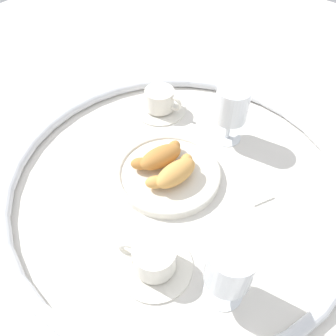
{
  "coord_description": "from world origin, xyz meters",
  "views": [
    {
      "loc": [
        -0.38,
        -0.29,
        0.58
      ],
      "look_at": [
        -0.0,
        0.03,
        0.03
      ],
      "focal_mm": 37.11,
      "sensor_mm": 36.0,
      "label": 1
    }
  ],
  "objects_px": {
    "juice_glass_left": "(231,107)",
    "sugar_packet": "(260,195)",
    "coffee_cup_near": "(160,102)",
    "pastry_plate": "(168,174)",
    "juice_glass_right": "(230,267)",
    "croissant_large": "(174,172)",
    "croissant_small": "(160,157)",
    "coffee_cup_far": "(154,260)"
  },
  "relations": [
    {
      "from": "coffee_cup_far",
      "to": "juice_glass_left",
      "type": "height_order",
      "value": "juice_glass_left"
    },
    {
      "from": "pastry_plate",
      "to": "coffee_cup_near",
      "type": "xyz_separation_m",
      "value": [
        0.16,
        0.17,
        0.02
      ]
    },
    {
      "from": "pastry_plate",
      "to": "coffee_cup_far",
      "type": "height_order",
      "value": "coffee_cup_far"
    },
    {
      "from": "pastry_plate",
      "to": "sugar_packet",
      "type": "bearing_deg",
      "value": -65.45
    },
    {
      "from": "coffee_cup_far",
      "to": "pastry_plate",
      "type": "bearing_deg",
      "value": 33.34
    },
    {
      "from": "juice_glass_left",
      "to": "pastry_plate",
      "type": "bearing_deg",
      "value": 171.89
    },
    {
      "from": "coffee_cup_far",
      "to": "croissant_small",
      "type": "bearing_deg",
      "value": 38.26
    },
    {
      "from": "coffee_cup_far",
      "to": "juice_glass_left",
      "type": "xyz_separation_m",
      "value": [
        0.37,
        0.09,
        0.07
      ]
    },
    {
      "from": "juice_glass_left",
      "to": "coffee_cup_near",
      "type": "bearing_deg",
      "value": 97.21
    },
    {
      "from": "sugar_packet",
      "to": "coffee_cup_near",
      "type": "bearing_deg",
      "value": 100.93
    },
    {
      "from": "croissant_large",
      "to": "croissant_small",
      "type": "distance_m",
      "value": 0.06
    },
    {
      "from": "croissant_small",
      "to": "coffee_cup_far",
      "type": "distance_m",
      "value": 0.24
    },
    {
      "from": "croissant_large",
      "to": "croissant_small",
      "type": "relative_size",
      "value": 1.03
    },
    {
      "from": "croissant_large",
      "to": "sugar_packet",
      "type": "height_order",
      "value": "croissant_large"
    },
    {
      "from": "sugar_packet",
      "to": "juice_glass_left",
      "type": "bearing_deg",
      "value": 79.57
    },
    {
      "from": "croissant_large",
      "to": "sugar_packet",
      "type": "xyz_separation_m",
      "value": [
        0.09,
        -0.16,
        -0.03
      ]
    },
    {
      "from": "coffee_cup_near",
      "to": "croissant_small",
      "type": "bearing_deg",
      "value": -139.1
    },
    {
      "from": "coffee_cup_near",
      "to": "juice_glass_right",
      "type": "distance_m",
      "value": 0.51
    },
    {
      "from": "croissant_large",
      "to": "croissant_small",
      "type": "xyz_separation_m",
      "value": [
        0.02,
        0.05,
        0.0
      ]
    },
    {
      "from": "croissant_large",
      "to": "juice_glass_right",
      "type": "bearing_deg",
      "value": -121.33
    },
    {
      "from": "sugar_packet",
      "to": "juice_glass_right",
      "type": "bearing_deg",
      "value": -141.41
    },
    {
      "from": "juice_glass_right",
      "to": "sugar_packet",
      "type": "height_order",
      "value": "juice_glass_right"
    },
    {
      "from": "croissant_small",
      "to": "coffee_cup_far",
      "type": "xyz_separation_m",
      "value": [
        -0.18,
        -0.15,
        -0.01
      ]
    },
    {
      "from": "coffee_cup_near",
      "to": "coffee_cup_far",
      "type": "height_order",
      "value": "same"
    },
    {
      "from": "juice_glass_right",
      "to": "sugar_packet",
      "type": "distance_m",
      "value": 0.24
    },
    {
      "from": "juice_glass_left",
      "to": "sugar_packet",
      "type": "height_order",
      "value": "juice_glass_left"
    },
    {
      "from": "coffee_cup_near",
      "to": "pastry_plate",
      "type": "bearing_deg",
      "value": -134.92
    },
    {
      "from": "coffee_cup_far",
      "to": "juice_glass_right",
      "type": "distance_m",
      "value": 0.14
    },
    {
      "from": "pastry_plate",
      "to": "sugar_packet",
      "type": "distance_m",
      "value": 0.2
    },
    {
      "from": "pastry_plate",
      "to": "coffee_cup_far",
      "type": "bearing_deg",
      "value": -146.66
    },
    {
      "from": "pastry_plate",
      "to": "juice_glass_left",
      "type": "xyz_separation_m",
      "value": [
        0.19,
        -0.03,
        0.08
      ]
    },
    {
      "from": "croissant_small",
      "to": "coffee_cup_far",
      "type": "bearing_deg",
      "value": -141.74
    },
    {
      "from": "croissant_small",
      "to": "coffee_cup_near",
      "type": "xyz_separation_m",
      "value": [
        0.16,
        0.14,
        -0.01
      ]
    },
    {
      "from": "juice_glass_left",
      "to": "sugar_packet",
      "type": "xyz_separation_m",
      "value": [
        -0.11,
        -0.15,
        -0.09
      ]
    },
    {
      "from": "croissant_small",
      "to": "coffee_cup_near",
      "type": "height_order",
      "value": "same"
    },
    {
      "from": "sugar_packet",
      "to": "croissant_small",
      "type": "bearing_deg",
      "value": 133.78
    },
    {
      "from": "croissant_large",
      "to": "coffee_cup_near",
      "type": "distance_m",
      "value": 0.26
    },
    {
      "from": "pastry_plate",
      "to": "juice_glass_left",
      "type": "bearing_deg",
      "value": -8.11
    },
    {
      "from": "coffee_cup_near",
      "to": "juice_glass_left",
      "type": "distance_m",
      "value": 0.2
    },
    {
      "from": "coffee_cup_far",
      "to": "sugar_packet",
      "type": "bearing_deg",
      "value": -13.96
    },
    {
      "from": "juice_glass_right",
      "to": "sugar_packet",
      "type": "xyz_separation_m",
      "value": [
        0.22,
        0.06,
        -0.09
      ]
    },
    {
      "from": "coffee_cup_near",
      "to": "juice_glass_right",
      "type": "relative_size",
      "value": 0.97
    }
  ]
}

